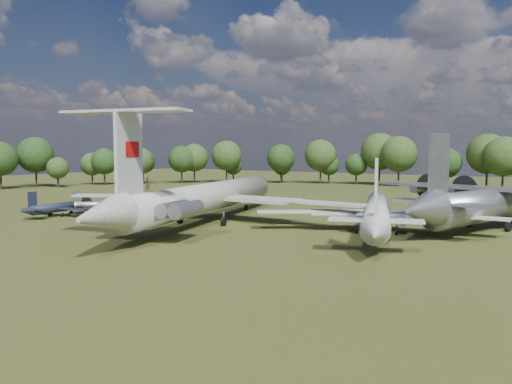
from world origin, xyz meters
The scene contains 7 objects.
ground centered at (0.00, 0.00, 0.00)m, with size 300.00×300.00×0.00m, color #264115.
il62_airliner centered at (-1.91, -2.61, 2.83)m, with size 44.37×57.68×5.66m, color silver, non-canonical shape.
tu104_jet centered at (21.24, 1.93, 2.02)m, with size 30.37×40.49×4.05m, color silver, non-canonical shape.
an12_transport centered at (32.73, 13.80, 2.67)m, with size 36.32×40.59×5.34m, color #9FA1A7, non-canonical shape.
small_prop_west centered at (-25.90, -10.23, 1.05)m, with size 10.51×14.33×2.10m, color black, non-canonical shape.
small_prop_northwest centered at (-24.54, -2.71, 0.96)m, with size 9.62×13.11×1.92m, color #A7A9AF, non-canonical shape.
person_on_il62 centered at (1.84, -18.00, 6.50)m, with size 0.61×0.40×1.68m, color brown.
Camera 1 is at (42.38, -57.84, 10.40)m, focal length 35.00 mm.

